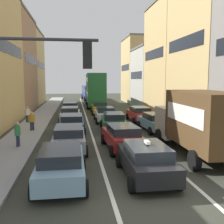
{
  "coord_description": "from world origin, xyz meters",
  "views": [
    {
      "loc": [
        -2.97,
        -8.66,
        4.2
      ],
      "look_at": [
        0.0,
        12.0,
        1.6
      ],
      "focal_mm": 42.09,
      "sensor_mm": 36.0,
      "label": 1
    }
  ],
  "objects_px": {
    "sedan_left_lane_third": "(72,123)",
    "sedan_left_lane_fourth": "(70,114)",
    "sedan_right_lane_behind_truck": "(155,122)",
    "bus_far_queue_secondary": "(90,91)",
    "sedan_left_lane_fifth": "(70,108)",
    "traffic_light_pole": "(25,92)",
    "bus_mid_queue_primary": "(95,88)",
    "pedestrian_far_sidewalk": "(27,114)",
    "sedan_centre_lane_fifth": "(100,108)",
    "sedan_left_lane_front": "(61,164)",
    "wagon_left_lane_second": "(69,138)",
    "pedestrian_mid_sidewalk": "(18,133)",
    "removalist_box_truck": "(198,120)",
    "wagon_right_lane_far": "(140,114)",
    "pedestrian_near_kerb": "(32,120)",
    "hatchback_centre_lane_third": "(113,121)",
    "coupe_centre_lane_fourth": "(105,114)",
    "sedan_centre_lane_second": "(122,136)",
    "taxi_centre_lane_front": "(146,160)"
  },
  "relations": [
    {
      "from": "wagon_left_lane_second",
      "to": "sedan_centre_lane_fifth",
      "type": "height_order",
      "value": "same"
    },
    {
      "from": "pedestrian_far_sidewalk",
      "to": "hatchback_centre_lane_third",
      "type": "bearing_deg",
      "value": -128.49
    },
    {
      "from": "sedan_centre_lane_second",
      "to": "sedan_right_lane_behind_truck",
      "type": "bearing_deg",
      "value": -38.96
    },
    {
      "from": "sedan_left_lane_front",
      "to": "sedan_left_lane_fifth",
      "type": "relative_size",
      "value": 1.0
    },
    {
      "from": "taxi_centre_lane_front",
      "to": "sedan_left_lane_front",
      "type": "xyz_separation_m",
      "value": [
        -3.55,
        -0.09,
        -0.0
      ]
    },
    {
      "from": "traffic_light_pole",
      "to": "hatchback_centre_lane_third",
      "type": "relative_size",
      "value": 1.25
    },
    {
      "from": "wagon_left_lane_second",
      "to": "pedestrian_mid_sidewalk",
      "type": "xyz_separation_m",
      "value": [
        -3.1,
        0.92,
        0.15
      ]
    },
    {
      "from": "sedan_right_lane_behind_truck",
      "to": "sedan_left_lane_third",
      "type": "bearing_deg",
      "value": 84.98
    },
    {
      "from": "taxi_centre_lane_front",
      "to": "sedan_left_lane_fourth",
      "type": "height_order",
      "value": "taxi_centre_lane_front"
    },
    {
      "from": "sedan_centre_lane_second",
      "to": "bus_far_queue_secondary",
      "type": "height_order",
      "value": "bus_far_queue_secondary"
    },
    {
      "from": "bus_mid_queue_primary",
      "to": "pedestrian_near_kerb",
      "type": "relative_size",
      "value": 6.36
    },
    {
      "from": "sedan_left_lane_fifth",
      "to": "traffic_light_pole",
      "type": "bearing_deg",
      "value": 177.03
    },
    {
      "from": "removalist_box_truck",
      "to": "traffic_light_pole",
      "type": "bearing_deg",
      "value": 122.58
    },
    {
      "from": "sedan_left_lane_fourth",
      "to": "bus_far_queue_secondary",
      "type": "height_order",
      "value": "bus_far_queue_secondary"
    },
    {
      "from": "traffic_light_pole",
      "to": "bus_far_queue_secondary",
      "type": "bearing_deg",
      "value": 84.22
    },
    {
      "from": "sedan_centre_lane_second",
      "to": "sedan_centre_lane_fifth",
      "type": "xyz_separation_m",
      "value": [
        0.21,
        16.42,
        0.0
      ]
    },
    {
      "from": "sedan_left_lane_third",
      "to": "sedan_left_lane_fifth",
      "type": "bearing_deg",
      "value": 2.11
    },
    {
      "from": "sedan_right_lane_behind_truck",
      "to": "bus_far_queue_secondary",
      "type": "xyz_separation_m",
      "value": [
        -3.36,
        33.45,
        0.96
      ]
    },
    {
      "from": "sedan_left_lane_third",
      "to": "bus_far_queue_secondary",
      "type": "xyz_separation_m",
      "value": [
        3.35,
        33.22,
        0.96
      ]
    },
    {
      "from": "sedan_centre_lane_fifth",
      "to": "sedan_left_lane_fifth",
      "type": "height_order",
      "value": "same"
    },
    {
      "from": "taxi_centre_lane_front",
      "to": "removalist_box_truck",
      "type": "bearing_deg",
      "value": -52.02
    },
    {
      "from": "hatchback_centre_lane_third",
      "to": "coupe_centre_lane_fourth",
      "type": "distance_m",
      "value": 4.68
    },
    {
      "from": "hatchback_centre_lane_third",
      "to": "taxi_centre_lane_front",
      "type": "bearing_deg",
      "value": -177.14
    },
    {
      "from": "wagon_right_lane_far",
      "to": "pedestrian_mid_sidewalk",
      "type": "height_order",
      "value": "pedestrian_mid_sidewalk"
    },
    {
      "from": "sedan_centre_lane_second",
      "to": "pedestrian_far_sidewalk",
      "type": "xyz_separation_m",
      "value": [
        -7.25,
        10.32,
        0.15
      ]
    },
    {
      "from": "hatchback_centre_lane_third",
      "to": "sedan_left_lane_third",
      "type": "relative_size",
      "value": 1.02
    },
    {
      "from": "sedan_centre_lane_fifth",
      "to": "wagon_right_lane_far",
      "type": "bearing_deg",
      "value": -150.58
    },
    {
      "from": "sedan_left_lane_fifth",
      "to": "bus_mid_queue_primary",
      "type": "bearing_deg",
      "value": -24.14
    },
    {
      "from": "wagon_right_lane_far",
      "to": "pedestrian_mid_sidewalk",
      "type": "relative_size",
      "value": 2.61
    },
    {
      "from": "wagon_left_lane_second",
      "to": "bus_far_queue_secondary",
      "type": "distance_m",
      "value": 38.58
    },
    {
      "from": "sedan_left_lane_third",
      "to": "coupe_centre_lane_fourth",
      "type": "height_order",
      "value": "same"
    },
    {
      "from": "wagon_right_lane_far",
      "to": "hatchback_centre_lane_third",
      "type": "bearing_deg",
      "value": 141.65
    },
    {
      "from": "removalist_box_truck",
      "to": "hatchback_centre_lane_third",
      "type": "relative_size",
      "value": 1.75
    },
    {
      "from": "sedan_left_lane_fourth",
      "to": "bus_far_queue_secondary",
      "type": "bearing_deg",
      "value": -5.68
    },
    {
      "from": "sedan_centre_lane_second",
      "to": "hatchback_centre_lane_third",
      "type": "bearing_deg",
      "value": -6.2
    },
    {
      "from": "sedan_left_lane_third",
      "to": "sedan_left_lane_fourth",
      "type": "relative_size",
      "value": 0.99
    },
    {
      "from": "wagon_left_lane_second",
      "to": "coupe_centre_lane_fourth",
      "type": "xyz_separation_m",
      "value": [
        3.33,
        10.39,
        0.0
      ]
    },
    {
      "from": "sedan_right_lane_behind_truck",
      "to": "pedestrian_mid_sidewalk",
      "type": "distance_m",
      "value": 10.71
    },
    {
      "from": "sedan_right_lane_behind_truck",
      "to": "pedestrian_mid_sidewalk",
      "type": "xyz_separation_m",
      "value": [
        -9.92,
        -4.05,
        0.15
      ]
    },
    {
      "from": "sedan_left_lane_third",
      "to": "sedan_left_lane_fourth",
      "type": "xyz_separation_m",
      "value": [
        -0.2,
        5.64,
        0.0
      ]
    },
    {
      "from": "traffic_light_pole",
      "to": "wagon_left_lane_second",
      "type": "bearing_deg",
      "value": 80.79
    },
    {
      "from": "sedan_left_lane_front",
      "to": "sedan_centre_lane_fifth",
      "type": "distance_m",
      "value": 21.5
    },
    {
      "from": "sedan_left_lane_front",
      "to": "hatchback_centre_lane_third",
      "type": "distance_m",
      "value": 11.23
    },
    {
      "from": "pedestrian_near_kerb",
      "to": "pedestrian_far_sidewalk",
      "type": "distance_m",
      "value": 4.26
    },
    {
      "from": "coupe_centre_lane_fourth",
      "to": "hatchback_centre_lane_third",
      "type": "bearing_deg",
      "value": -177.33
    },
    {
      "from": "sedan_right_lane_behind_truck",
      "to": "taxi_centre_lane_front",
      "type": "bearing_deg",
      "value": 157.25
    },
    {
      "from": "bus_mid_queue_primary",
      "to": "pedestrian_far_sidewalk",
      "type": "height_order",
      "value": "bus_mid_queue_primary"
    },
    {
      "from": "coupe_centre_lane_fourth",
      "to": "sedan_left_lane_fifth",
      "type": "xyz_separation_m",
      "value": [
        -3.54,
        5.84,
        0.0
      ]
    },
    {
      "from": "sedan_left_lane_fourth",
      "to": "bus_mid_queue_primary",
      "type": "xyz_separation_m",
      "value": [
        3.59,
        13.94,
        2.03
      ]
    },
    {
      "from": "pedestrian_far_sidewalk",
      "to": "wagon_left_lane_second",
      "type": "bearing_deg",
      "value": -165.87
    }
  ]
}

